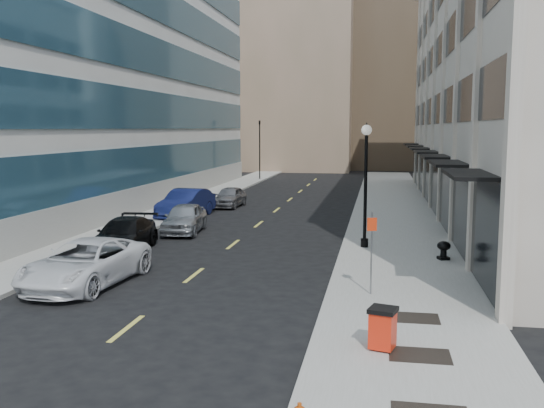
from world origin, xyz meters
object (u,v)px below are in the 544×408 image
(traffic_signal, at_px, (260,124))
(car_black_pickup, at_px, (124,235))
(trash_bin, at_px, (383,327))
(car_blue_sedan, at_px, (186,203))
(car_grey_sedan, at_px, (230,197))
(lamppost, at_px, (366,174))
(sign_post, at_px, (372,242))
(car_silver_sedan, at_px, (185,218))
(urn_planter, at_px, (444,248))
(car_white_van, at_px, (86,263))

(traffic_signal, relative_size, car_black_pickup, 1.41)
(car_black_pickup, xyz_separation_m, trash_bin, (11.03, -10.34, -0.03))
(car_blue_sedan, height_order, trash_bin, car_blue_sedan)
(traffic_signal, relative_size, car_grey_sedan, 1.72)
(car_grey_sedan, xyz_separation_m, trash_bin, (10.17, -25.74, 0.00))
(car_grey_sedan, bearing_deg, lamppost, -52.20)
(lamppost, bearing_deg, car_blue_sedan, 143.24)
(trash_bin, bearing_deg, car_grey_sedan, 127.16)
(trash_bin, bearing_deg, car_black_pickup, 152.44)
(lamppost, bearing_deg, sign_post, -87.09)
(traffic_signal, height_order, car_black_pickup, traffic_signal)
(trash_bin, bearing_deg, car_silver_sedan, 138.48)
(traffic_signal, distance_m, car_black_pickup, 36.76)
(car_silver_sedan, bearing_deg, trash_bin, -63.05)
(car_black_pickup, height_order, sign_post, sign_post)
(car_silver_sedan, bearing_deg, urn_planter, -27.79)
(car_white_van, height_order, sign_post, sign_post)
(trash_bin, distance_m, sign_post, 4.94)
(urn_planter, bearing_deg, trash_bin, -103.10)
(lamppost, relative_size, urn_planter, 7.41)
(car_blue_sedan, relative_size, sign_post, 1.98)
(car_silver_sedan, xyz_separation_m, trash_bin, (9.95, -15.39, -0.07))
(car_silver_sedan, relative_size, car_grey_sedan, 1.10)
(trash_bin, distance_m, urn_planter, 10.70)
(car_silver_sedan, xyz_separation_m, car_grey_sedan, (-0.22, 10.35, -0.07))
(car_blue_sedan, bearing_deg, sign_post, -47.95)
(traffic_signal, height_order, car_silver_sedan, traffic_signal)
(traffic_signal, relative_size, car_silver_sedan, 1.57)
(car_blue_sedan, xyz_separation_m, trash_bin, (11.55, -20.54, -0.16))
(car_white_van, relative_size, urn_planter, 7.54)
(lamppost, height_order, sign_post, lamppost)
(traffic_signal, distance_m, car_grey_sedan, 21.69)
(car_blue_sedan, xyz_separation_m, car_grey_sedan, (1.38, 5.20, -0.16))
(sign_post, bearing_deg, traffic_signal, 90.81)
(car_white_van, xyz_separation_m, urn_planter, (12.37, 5.68, -0.17))
(traffic_signal, bearing_deg, sign_post, -74.16)
(car_silver_sedan, distance_m, trash_bin, 18.32)
(car_silver_sedan, xyz_separation_m, urn_planter, (12.37, -4.96, -0.16))
(car_blue_sedan, relative_size, lamppost, 0.95)
(lamppost, bearing_deg, car_white_van, -140.02)
(traffic_signal, height_order, car_blue_sedan, traffic_signal)
(car_blue_sedan, distance_m, sign_post, 19.34)
(car_blue_sedan, height_order, lamppost, lamppost)
(car_black_pickup, relative_size, car_silver_sedan, 1.11)
(car_white_van, bearing_deg, car_blue_sedan, 100.60)
(car_blue_sedan, height_order, urn_planter, car_blue_sedan)
(lamppost, bearing_deg, urn_planter, -32.83)
(car_white_van, distance_m, lamppost, 12.29)
(car_black_pickup, xyz_separation_m, car_silver_sedan, (1.08, 5.05, 0.04))
(car_blue_sedan, bearing_deg, trash_bin, -54.04)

